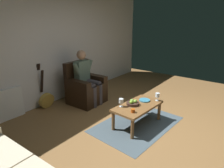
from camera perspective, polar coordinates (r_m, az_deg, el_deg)
ground_plane at (r=3.80m, az=13.22°, el=-13.30°), size 7.59×7.59×0.00m
wall_back at (r=4.99m, az=-15.58°, el=10.28°), size 6.73×0.06×2.63m
rug at (r=3.99m, az=7.07°, el=-11.21°), size 1.79×1.26×0.01m
armchair at (r=4.84m, az=-7.58°, el=-1.37°), size 0.76×0.72×0.98m
person_seated at (r=4.71m, az=-7.35°, el=2.30°), size 0.62×0.61×1.25m
coffee_table at (r=3.83m, az=7.27°, el=-6.76°), size 1.04×0.60×0.41m
guitar at (r=4.79m, az=-18.14°, el=-3.95°), size 0.35×0.29×1.01m
radiator at (r=4.51m, az=-27.29°, el=-5.16°), size 0.60×0.06×0.64m
wine_glass_near at (r=3.67m, az=2.61°, el=-4.92°), size 0.09×0.09×0.15m
wine_glass_far at (r=4.03m, az=12.74°, el=-3.21°), size 0.08×0.08×0.16m
fruit_bowl at (r=3.79m, az=5.91°, el=-5.37°), size 0.24×0.24×0.11m
decorative_dish at (r=4.01m, az=9.21°, el=-4.55°), size 0.21×0.21×0.02m
candle_jar at (r=3.50m, az=5.94°, el=-7.54°), size 0.07×0.07×0.06m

